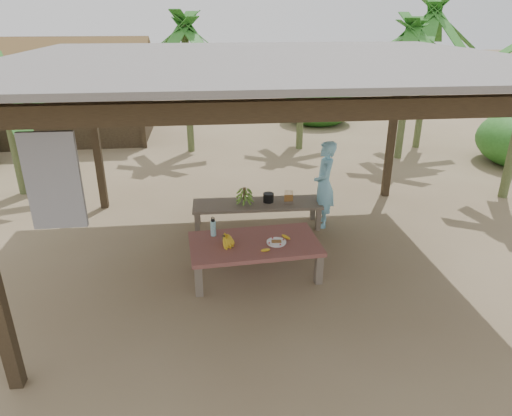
{
  "coord_description": "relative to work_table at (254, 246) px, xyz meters",
  "views": [
    {
      "loc": [
        -0.81,
        -6.08,
        3.45
      ],
      "look_at": [
        -0.12,
        0.07,
        0.8
      ],
      "focal_mm": 32.0,
      "sensor_mm": 36.0,
      "label": 1
    }
  ],
  "objects": [
    {
      "name": "pavilion",
      "position": [
        0.18,
        0.42,
        2.34
      ],
      "size": [
        6.6,
        5.6,
        2.95
      ],
      "color": "black",
      "rests_on": "ground"
    },
    {
      "name": "banana_plant_nw",
      "position": [
        -1.01,
        6.46,
        2.46
      ],
      "size": [
        1.8,
        1.8,
        3.39
      ],
      "color": "#596638",
      "rests_on": "ground"
    },
    {
      "name": "loose_banana_side",
      "position": [
        0.46,
        0.06,
        0.09
      ],
      "size": [
        0.14,
        0.13,
        0.04
      ],
      "primitive_type": "ellipsoid",
      "rotation": [
        0.0,
        0.0,
        0.84
      ],
      "color": "yellow",
      "rests_on": "work_table"
    },
    {
      "name": "water_flask",
      "position": [
        -0.56,
        0.27,
        0.19
      ],
      "size": [
        0.08,
        0.08,
        0.3
      ],
      "color": "#3BADB9",
      "rests_on": "work_table"
    },
    {
      "name": "ground",
      "position": [
        0.2,
        0.43,
        -0.43
      ],
      "size": [
        80.0,
        80.0,
        0.0
      ],
      "primitive_type": "plane",
      "color": "brown",
      "rests_on": "ground"
    },
    {
      "name": "banana_plant_n",
      "position": [
        1.94,
        6.39,
        1.71
      ],
      "size": [
        1.8,
        1.8,
        2.63
      ],
      "color": "#596638",
      "rests_on": "ground"
    },
    {
      "name": "banana_plant_w",
      "position": [
        -4.41,
        3.69,
        1.66
      ],
      "size": [
        1.8,
        1.8,
        2.57
      ],
      "color": "#596638",
      "rests_on": "ground"
    },
    {
      "name": "skewer_rack",
      "position": [
        0.75,
        1.47,
        0.14
      ],
      "size": [
        0.18,
        0.08,
        0.24
      ],
      "primitive_type": null,
      "rotation": [
        0.0,
        0.0,
        -0.02
      ],
      "color": "#A57F47",
      "rests_on": "bench"
    },
    {
      "name": "bench",
      "position": [
        0.22,
        1.53,
        -0.04
      ],
      "size": [
        2.21,
        0.64,
        0.45
      ],
      "rotation": [
        0.0,
        0.0,
        -0.02
      ],
      "color": "brown",
      "rests_on": "ground"
    },
    {
      "name": "banana_plant_far",
      "position": [
        5.21,
        6.16,
        2.73
      ],
      "size": [
        1.8,
        1.8,
        3.67
      ],
      "color": "#596638",
      "rests_on": "ground"
    },
    {
      "name": "plate",
      "position": [
        0.3,
        -0.08,
        0.08
      ],
      "size": [
        0.27,
        0.27,
        0.04
      ],
      "color": "white",
      "rests_on": "work_table"
    },
    {
      "name": "woman",
      "position": [
        1.36,
        1.48,
        0.32
      ],
      "size": [
        0.48,
        0.62,
        1.51
      ],
      "primitive_type": "imported",
      "rotation": [
        0.0,
        0.0,
        -1.79
      ],
      "color": "#7CC8EB",
      "rests_on": "ground"
    },
    {
      "name": "green_banana_stalk",
      "position": [
        -0.0,
        1.54,
        0.17
      ],
      "size": [
        0.27,
        0.27,
        0.3
      ],
      "primitive_type": null,
      "rotation": [
        0.0,
        0.0,
        -0.02
      ],
      "color": "#598C2D",
      "rests_on": "bench"
    },
    {
      "name": "work_table",
      "position": [
        0.0,
        0.0,
        0.0
      ],
      "size": [
        1.87,
        1.12,
        0.5
      ],
      "rotation": [
        0.0,
        0.0,
        0.07
      ],
      "color": "brown",
      "rests_on": "ground"
    },
    {
      "name": "banana_plant_ne",
      "position": [
        4.31,
        5.24,
        2.39
      ],
      "size": [
        1.8,
        1.8,
        3.32
      ],
      "color": "#596638",
      "rests_on": "ground"
    },
    {
      "name": "hut",
      "position": [
        -4.3,
        8.43,
        0.67
      ],
      "size": [
        4.4,
        3.43,
        2.85
      ],
      "color": "black",
      "rests_on": "ground"
    },
    {
      "name": "ripe_banana_bunch",
      "position": [
        -0.43,
        -0.05,
        0.15
      ],
      "size": [
        0.29,
        0.25,
        0.17
      ],
      "primitive_type": null,
      "rotation": [
        0.0,
        0.0,
        -0.04
      ],
      "color": "yellow",
      "rests_on": "work_table"
    },
    {
      "name": "loose_banana_front",
      "position": [
        0.12,
        -0.29,
        0.09
      ],
      "size": [
        0.15,
        0.11,
        0.04
      ],
      "primitive_type": "ellipsoid",
      "rotation": [
        0.0,
        0.0,
        2.06
      ],
      "color": "yellow",
      "rests_on": "work_table"
    },
    {
      "name": "cooking_pot",
      "position": [
        0.41,
        1.56,
        0.09
      ],
      "size": [
        0.18,
        0.18,
        0.15
      ],
      "primitive_type": "cylinder",
      "color": "black",
      "rests_on": "bench"
    }
  ]
}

